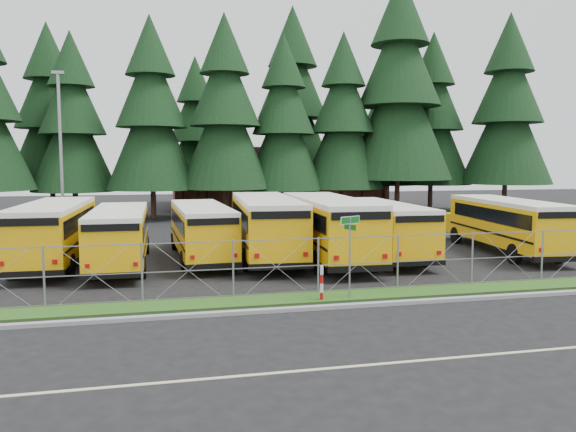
% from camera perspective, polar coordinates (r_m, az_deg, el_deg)
% --- Properties ---
extents(ground, '(120.00, 120.00, 0.00)m').
position_cam_1_polar(ground, '(21.22, 4.95, -7.06)').
color(ground, black).
rests_on(ground, ground).
extents(curb, '(50.00, 0.25, 0.12)m').
position_cam_1_polar(curb, '(18.36, 7.94, -8.91)').
color(curb, gray).
rests_on(curb, ground).
extents(grass_verge, '(50.00, 1.40, 0.06)m').
position_cam_1_polar(grass_verge, '(19.64, 6.48, -8.02)').
color(grass_verge, '#214814').
rests_on(grass_verge, ground).
extents(road_lane_line, '(50.00, 0.12, 0.01)m').
position_cam_1_polar(road_lane_line, '(14.10, 15.23, -13.82)').
color(road_lane_line, beige).
rests_on(road_lane_line, ground).
extents(chainlink_fence, '(44.00, 0.10, 2.00)m').
position_cam_1_polar(chainlink_fence, '(20.09, 5.85, -4.88)').
color(chainlink_fence, gray).
rests_on(chainlink_fence, ground).
extents(brick_building, '(22.00, 10.00, 6.00)m').
position_cam_1_polar(brick_building, '(60.98, -1.16, 4.10)').
color(brick_building, brown).
rests_on(brick_building, ground).
extents(bus_1, '(2.76, 10.69, 2.79)m').
position_cam_1_polar(bus_1, '(27.23, -22.56, -1.67)').
color(bus_1, '#FFAE08').
rests_on(bus_1, ground).
extents(bus_2, '(2.32, 9.80, 2.57)m').
position_cam_1_polar(bus_2, '(25.79, -16.70, -2.11)').
color(bus_2, '#FFAE08').
rests_on(bus_2, ground).
extents(bus_3, '(2.75, 9.96, 2.59)m').
position_cam_1_polar(bus_3, '(26.83, -8.86, -1.62)').
color(bus_3, '#FFAE08').
rests_on(bus_3, ground).
extents(bus_4, '(3.32, 11.32, 2.93)m').
position_cam_1_polar(bus_4, '(26.81, -2.35, -1.19)').
color(bus_4, '#FFAE08').
rests_on(bus_4, ground).
extents(bus_5, '(3.08, 11.34, 2.95)m').
position_cam_1_polar(bus_5, '(26.38, 3.92, -1.29)').
color(bus_5, '#FFAE08').
rests_on(bus_5, ground).
extents(bus_6, '(2.69, 10.13, 2.64)m').
position_cam_1_polar(bus_6, '(27.61, 9.27, -1.37)').
color(bus_6, '#FFAE08').
rests_on(bus_6, ground).
extents(bus_east, '(3.53, 10.58, 2.72)m').
position_cam_1_polar(bus_east, '(30.35, 21.15, -0.97)').
color(bus_east, '#FFAE08').
rests_on(bus_east, ground).
extents(street_sign, '(0.77, 0.51, 2.81)m').
position_cam_1_polar(street_sign, '(18.92, 6.32, -2.36)').
color(street_sign, gray).
rests_on(street_sign, ground).
extents(striped_bollard, '(0.11, 0.11, 1.20)m').
position_cam_1_polar(striped_bollard, '(18.76, 3.44, -6.86)').
color(striped_bollard, '#B20C0C').
rests_on(striped_bollard, ground).
extents(light_standard, '(0.70, 0.35, 10.14)m').
position_cam_1_polar(light_standard, '(37.92, -22.09, 6.52)').
color(light_standard, gray).
rests_on(light_standard, ground).
extents(conifer_2, '(6.73, 6.73, 14.89)m').
position_cam_1_polar(conifer_2, '(48.34, -21.03, 8.59)').
color(conifer_2, black).
rests_on(conifer_2, ground).
extents(conifer_3, '(7.26, 7.26, 16.05)m').
position_cam_1_polar(conifer_3, '(46.24, -13.70, 9.67)').
color(conifer_3, black).
rests_on(conifer_3, ground).
extents(conifer_4, '(7.40, 7.40, 16.36)m').
position_cam_1_polar(conifer_4, '(45.92, -6.41, 10.02)').
color(conifer_4, black).
rests_on(conifer_4, ground).
extents(conifer_5, '(6.83, 6.83, 15.10)m').
position_cam_1_polar(conifer_5, '(47.18, -0.45, 9.17)').
color(conifer_5, black).
rests_on(conifer_5, ground).
extents(conifer_6, '(7.01, 7.01, 15.50)m').
position_cam_1_polar(conifer_6, '(48.59, 5.61, 9.28)').
color(conifer_6, black).
rests_on(conifer_6, ground).
extents(conifer_7, '(9.31, 9.31, 20.58)m').
position_cam_1_polar(conifer_7, '(50.38, 11.21, 11.97)').
color(conifer_7, black).
rests_on(conifer_7, ground).
extents(conifer_8, '(7.46, 7.46, 16.50)m').
position_cam_1_polar(conifer_8, '(54.70, 14.42, 9.25)').
color(conifer_8, black).
rests_on(conifer_8, ground).
extents(conifer_9, '(7.96, 7.96, 17.60)m').
position_cam_1_polar(conifer_9, '(54.15, 21.40, 9.66)').
color(conifer_9, black).
rests_on(conifer_9, ground).
extents(conifer_10, '(7.34, 7.34, 16.23)m').
position_cam_1_polar(conifer_10, '(52.14, -23.05, 9.01)').
color(conifer_10, black).
rests_on(conifer_10, ground).
extents(conifer_11, '(6.40, 6.40, 14.16)m').
position_cam_1_polar(conifer_11, '(52.84, -9.32, 8.21)').
color(conifer_11, black).
rests_on(conifer_11, ground).
extents(conifer_12, '(8.65, 8.65, 19.13)m').
position_cam_1_polar(conifer_12, '(54.22, 0.46, 10.85)').
color(conifer_12, black).
rests_on(conifer_12, ground).
extents(conifer_13, '(6.91, 6.91, 15.28)m').
position_cam_1_polar(conifer_13, '(57.08, 9.85, 8.57)').
color(conifer_13, black).
rests_on(conifer_13, ground).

